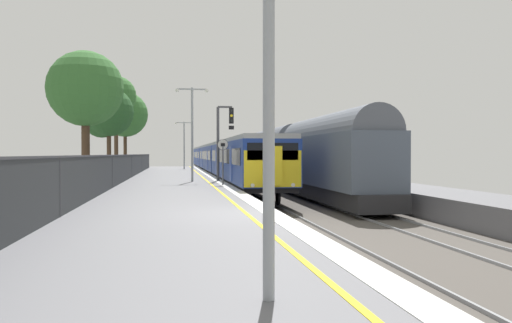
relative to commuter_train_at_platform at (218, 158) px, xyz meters
The scene contains 13 objects.
ground 38.29m from the commuter_train_at_platform, 89.18° to the right, with size 17.40×110.00×1.21m.
commuter_train_at_platform is the anchor object (origin of this frame).
freight_train_adjacent_track 4.73m from the commuter_train_at_platform, 31.86° to the right, with size 2.60×61.16×4.81m.
signal_gantry 20.66m from the commuter_train_at_platform, 94.08° to the right, with size 1.10×0.24×4.74m.
speed_limit_sign 24.90m from the commuter_train_at_platform, 94.25° to the right, with size 0.59×0.08×2.51m.
platform_lamp_near 46.93m from the commuter_train_at_platform, 94.15° to the right, with size 2.00×0.20×5.29m.
platform_lamp_mid 21.58m from the commuter_train_at_platform, 99.09° to the right, with size 2.00×0.20×5.77m.
platform_lamp_far 5.84m from the commuter_train_at_platform, 127.82° to the left, with size 2.00×0.20×5.27m.
platform_back_fence 38.98m from the commuter_train_at_platform, 101.16° to the right, with size 0.07×99.00×1.67m.
background_tree_left 12.30m from the commuter_train_at_platform, 152.72° to the right, with size 3.64×3.64×8.78m.
background_tree_centre 26.92m from the commuter_train_at_platform, 109.88° to the right, with size 3.94×3.94×7.08m.
background_tree_right 15.49m from the commuter_train_at_platform, 130.04° to the right, with size 4.01×3.98×6.88m.
background_tree_back 10.38m from the commuter_train_at_platform, behind, with size 4.62×4.62×8.06m.
Camera 1 is at (-2.38, -14.35, 1.72)m, focal length 35.63 mm.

